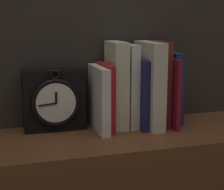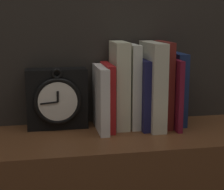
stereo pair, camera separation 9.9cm
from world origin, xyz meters
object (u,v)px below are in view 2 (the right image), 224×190
at_px(book_slot1_red, 108,97).
at_px(book_slot8_navy, 177,89).
at_px(book_slot3_white, 132,86).
at_px(clock, 57,99).
at_px(book_slot6_maroon, 164,84).
at_px(book_slot5_cream, 153,85).
at_px(book_slot4_navy, 141,93).
at_px(book_slot7_maroon, 172,93).
at_px(book_slot2_cream, 119,85).
at_px(book_slot0_white, 101,98).

xyz_separation_m(book_slot1_red, book_slot8_navy, (0.21, 0.01, 0.01)).
bearing_deg(book_slot3_white, book_slot1_red, -171.74).
xyz_separation_m(clock, book_slot3_white, (0.22, -0.02, 0.03)).
xyz_separation_m(clock, book_slot6_maroon, (0.31, -0.03, 0.04)).
xyz_separation_m(clock, book_slot8_navy, (0.35, -0.02, 0.02)).
height_order(clock, book_slot3_white, book_slot3_white).
xyz_separation_m(book_slot5_cream, book_slot6_maroon, (0.04, 0.01, 0.00)).
relative_size(clock, book_slot4_navy, 0.90).
xyz_separation_m(book_slot6_maroon, book_slot7_maroon, (0.02, -0.01, -0.02)).
bearing_deg(clock, book_slot6_maroon, -5.08).
bearing_deg(book_slot1_red, book_slot8_navy, 3.49).
xyz_separation_m(book_slot3_white, book_slot7_maroon, (0.11, -0.02, -0.02)).
bearing_deg(book_slot7_maroon, book_slot8_navy, 44.27).
bearing_deg(book_slot3_white, book_slot2_cream, -179.57).
bearing_deg(clock, book_slot3_white, -5.46).
bearing_deg(book_slot8_navy, clock, 177.00).
bearing_deg(book_slot0_white, book_slot5_cream, -0.39).
height_order(book_slot6_maroon, book_slot7_maroon, book_slot6_maroon).
distance_m(book_slot3_white, book_slot8_navy, 0.14).
relative_size(book_slot3_white, book_slot5_cream, 0.97).
bearing_deg(book_slot4_navy, clock, 172.29).
height_order(clock, book_slot0_white, book_slot0_white).
distance_m(clock, book_slot8_navy, 0.35).
height_order(book_slot4_navy, book_slot6_maroon, book_slot6_maroon).
relative_size(clock, book_slot0_white, 0.98).
relative_size(book_slot1_red, book_slot5_cream, 0.76).
distance_m(clock, book_slot3_white, 0.22).
xyz_separation_m(book_slot2_cream, book_slot6_maroon, (0.13, -0.01, -0.00)).
relative_size(book_slot2_cream, book_slot6_maroon, 1.00).
height_order(book_slot6_maroon, book_slot8_navy, book_slot6_maroon).
distance_m(book_slot1_red, book_slot8_navy, 0.21).
bearing_deg(clock, book_slot8_navy, -3.00).
bearing_deg(book_slot3_white, clock, 174.54).
bearing_deg(book_slot0_white, book_slot3_white, 11.62).
bearing_deg(book_slot3_white, book_slot5_cream, -21.06).
xyz_separation_m(book_slot2_cream, book_slot4_navy, (0.06, -0.01, -0.02)).
height_order(book_slot0_white, book_slot3_white, book_slot3_white).
distance_m(book_slot0_white, book_slot1_red, 0.02).
bearing_deg(book_slot2_cream, clock, 173.28).
relative_size(book_slot1_red, book_slot8_navy, 0.88).
relative_size(book_slot1_red, book_slot2_cream, 0.76).
distance_m(book_slot0_white, book_slot6_maroon, 0.19).
bearing_deg(book_slot5_cream, book_slot4_navy, 163.58).
bearing_deg(book_slot3_white, book_slot6_maroon, -4.20).
xyz_separation_m(book_slot2_cream, book_slot7_maroon, (0.15, -0.02, -0.02)).
bearing_deg(book_slot5_cream, clock, 171.28).
bearing_deg(book_slot1_red, book_slot3_white, 8.26).
bearing_deg(clock, book_slot1_red, -12.36).
bearing_deg(book_slot6_maroon, book_slot5_cream, -159.47).
xyz_separation_m(book_slot0_white, book_slot1_red, (0.02, 0.01, 0.00)).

